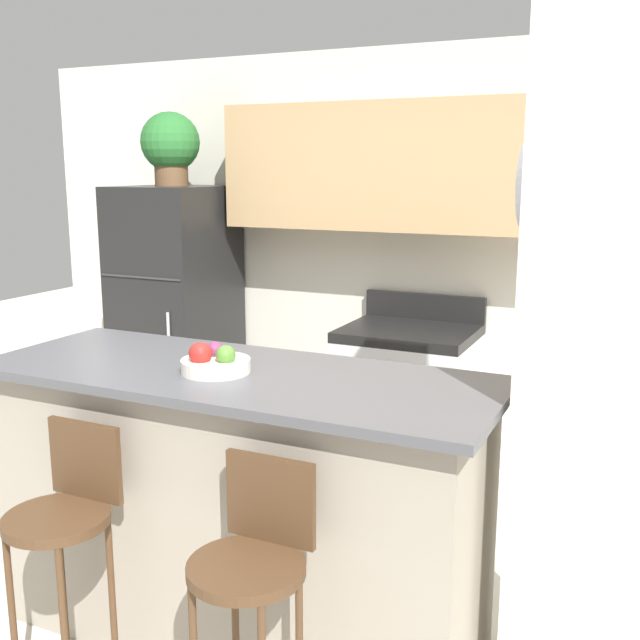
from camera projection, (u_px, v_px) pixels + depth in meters
name	position (u px, v px, depth m)	size (l,w,h in m)	color
ground_plane	(241.00, 633.00, 3.00)	(14.00, 14.00, 0.00)	beige
wall_back	(430.00, 220.00, 4.49)	(5.60, 0.38, 2.55)	silver
pillar_right	(580.00, 346.00, 2.37)	(0.38, 0.32, 2.55)	silver
counter_bar	(238.00, 506.00, 2.89)	(1.98, 0.76, 1.09)	gray
refrigerator	(177.00, 316.00, 5.01)	(0.64, 0.74, 1.72)	black
stove_range	(407.00, 402.00, 4.47)	(0.76, 0.64, 1.07)	silver
bar_stool_left	(65.00, 521.00, 2.57)	(0.36, 0.36, 0.97)	#4C331E
bar_stool_right	(253.00, 570.00, 2.26)	(0.36, 0.36, 0.97)	#4C331E
potted_plant_on_fridge	(170.00, 145.00, 4.79)	(0.38, 0.38, 0.47)	brown
fruit_bowl	(215.00, 362.00, 2.75)	(0.26, 0.26, 0.12)	silver
trash_bin	(227.00, 434.00, 4.69)	(0.28, 0.28, 0.38)	black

